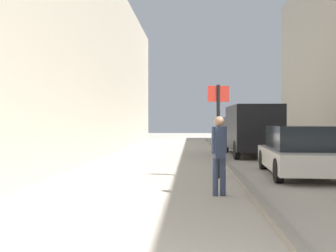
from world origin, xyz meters
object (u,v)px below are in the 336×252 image
at_px(delivery_van, 250,129).
at_px(street_sign_post, 218,123).
at_px(parked_car, 299,151).
at_px(pedestrian_main_foreground, 219,150).

xyz_separation_m(delivery_van, street_sign_post, (-1.99, -7.43, 0.30)).
bearing_deg(street_sign_post, delivery_van, -110.41).
distance_m(delivery_van, street_sign_post, 7.70).
relative_size(delivery_van, parked_car, 1.31).
relative_size(pedestrian_main_foreground, parked_car, 0.39).
height_order(pedestrian_main_foreground, street_sign_post, street_sign_post).
bearing_deg(street_sign_post, pedestrian_main_foreground, 81.14).
distance_m(pedestrian_main_foreground, parked_car, 4.09).
xyz_separation_m(parked_car, street_sign_post, (-2.37, -0.65, 0.83)).
height_order(delivery_van, street_sign_post, street_sign_post).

